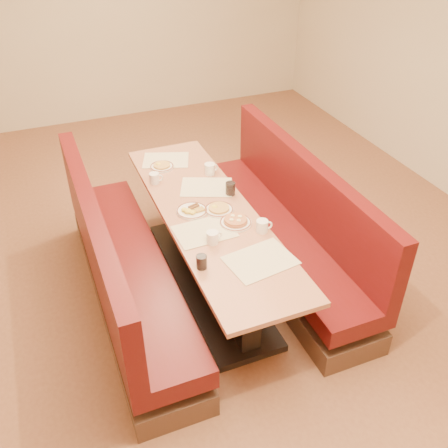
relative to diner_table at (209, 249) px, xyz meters
name	(u,v)px	position (x,y,z in m)	size (l,w,h in m)	color
ground	(210,283)	(0.00, 0.00, -0.37)	(8.00, 8.00, 0.00)	#9E6647
room_envelope	(205,61)	(0.00, 0.00, 1.56)	(6.04, 8.04, 2.82)	beige
diner_table	(209,249)	(0.00, 0.00, 0.00)	(0.70, 2.50, 0.75)	black
booth_left	(122,272)	(-0.73, 0.00, -0.01)	(0.55, 2.50, 1.05)	#4C3326
booth_right	(287,231)	(0.73, 0.00, -0.01)	(0.55, 2.50, 1.05)	#4C3326
placemat_near_left	(204,231)	(-0.12, -0.24, 0.38)	(0.43, 0.32, 0.00)	beige
placemat_near_right	(260,260)	(0.12, -0.71, 0.38)	(0.46, 0.34, 0.00)	beige
placemat_far_left	(166,160)	(-0.06, 0.96, 0.38)	(0.42, 0.31, 0.00)	beige
placemat_far_right	(206,187)	(0.12, 0.36, 0.38)	(0.43, 0.32, 0.00)	beige
pancake_plate	(236,222)	(0.14, -0.23, 0.39)	(0.25, 0.25, 0.06)	white
eggs_plate	(192,211)	(-0.12, 0.04, 0.39)	(0.25, 0.25, 0.05)	white
extra_plate_mid	(219,209)	(0.08, -0.02, 0.39)	(0.23, 0.23, 0.05)	white
extra_plate_far	(162,166)	(-0.13, 0.84, 0.39)	(0.22, 0.22, 0.04)	white
coffee_mug_a	(263,226)	(0.28, -0.40, 0.43)	(0.13, 0.09, 0.10)	white
coffee_mug_b	(213,237)	(-0.11, -0.39, 0.42)	(0.12, 0.09, 0.09)	white
coffee_mug_c	(210,169)	(0.23, 0.56, 0.43)	(0.13, 0.09, 0.10)	white
coffee_mug_d	(155,178)	(-0.27, 0.60, 0.42)	(0.12, 0.09, 0.09)	white
soda_tumbler_near	(202,262)	(-0.28, -0.63, 0.43)	(0.07, 0.07, 0.10)	black
soda_tumbler_mid	(230,189)	(0.27, 0.18, 0.43)	(0.08, 0.08, 0.11)	black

